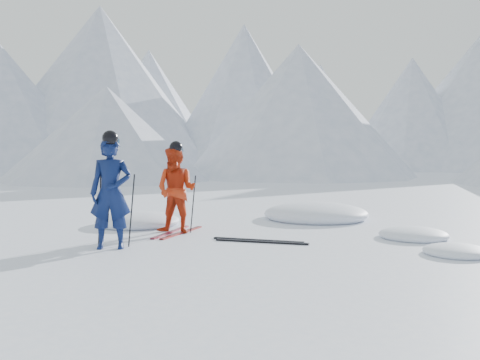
# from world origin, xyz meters

# --- Properties ---
(ground) EXTENTS (160.00, 160.00, 0.00)m
(ground) POSITION_xyz_m (0.00, 0.00, 0.00)
(ground) COLOR white
(ground) RESTS_ON ground
(mountain_range) EXTENTS (106.15, 62.94, 15.53)m
(mountain_range) POSITION_xyz_m (5.71, 35.31, 6.72)
(mountain_range) COLOR #B2BCD1
(mountain_range) RESTS_ON ground
(skier_blue) EXTENTS (0.79, 0.66, 1.87)m
(skier_blue) POSITION_xyz_m (-3.22, -0.98, 0.93)
(skier_blue) COLOR #0B1845
(skier_blue) RESTS_ON ground
(skier_red) EXTENTS (0.88, 0.70, 1.73)m
(skier_red) POSITION_xyz_m (-2.79, 0.84, 0.87)
(skier_red) COLOR red
(skier_red) RESTS_ON ground
(pole_blue_left) EXTENTS (0.12, 0.09, 1.24)m
(pole_blue_left) POSITION_xyz_m (-3.52, -0.83, 0.62)
(pole_blue_left) COLOR black
(pole_blue_left) RESTS_ON ground
(pole_blue_right) EXTENTS (0.12, 0.07, 1.24)m
(pole_blue_right) POSITION_xyz_m (-2.97, -0.73, 0.62)
(pole_blue_right) COLOR black
(pole_blue_right) RESTS_ON ground
(pole_red_left) EXTENTS (0.12, 0.09, 1.15)m
(pole_red_left) POSITION_xyz_m (-3.09, 1.09, 0.58)
(pole_red_left) COLOR black
(pole_red_left) RESTS_ON ground
(pole_red_right) EXTENTS (0.12, 0.08, 1.15)m
(pole_red_right) POSITION_xyz_m (-2.49, 0.99, 0.58)
(pole_red_right) COLOR black
(pole_red_right) RESTS_ON ground
(ski_worn_left) EXTENTS (0.13, 1.70, 0.03)m
(ski_worn_left) POSITION_xyz_m (-2.91, 0.84, 0.01)
(ski_worn_left) COLOR black
(ski_worn_left) RESTS_ON ground
(ski_worn_right) EXTENTS (0.25, 1.70, 0.03)m
(ski_worn_right) POSITION_xyz_m (-2.67, 0.84, 0.01)
(ski_worn_right) COLOR black
(ski_worn_right) RESTS_ON ground
(ski_loose_a) EXTENTS (1.70, 0.19, 0.03)m
(ski_loose_a) POSITION_xyz_m (-1.00, 0.35, 0.01)
(ski_loose_a) COLOR black
(ski_loose_a) RESTS_ON ground
(ski_loose_b) EXTENTS (1.70, 0.13, 0.03)m
(ski_loose_b) POSITION_xyz_m (-0.90, 0.20, 0.01)
(ski_loose_b) COLOR black
(ski_loose_b) RESTS_ON ground
(snow_lumps) EXTENTS (7.78, 5.59, 0.55)m
(snow_lumps) POSITION_xyz_m (-0.97, 2.88, 0.00)
(snow_lumps) COLOR white
(snow_lumps) RESTS_ON ground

